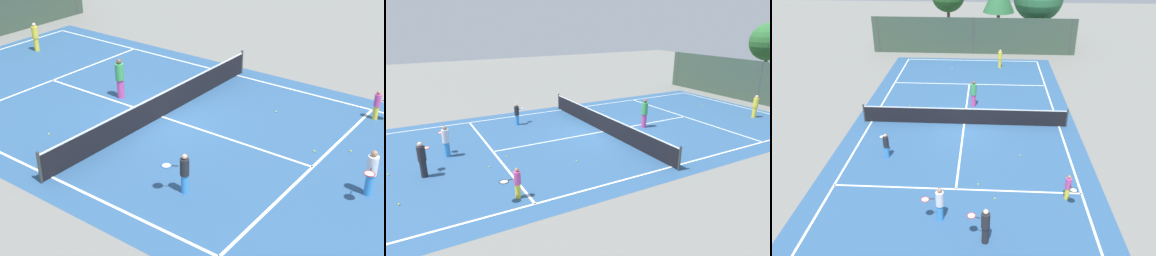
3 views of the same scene
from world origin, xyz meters
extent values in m
plane|color=slate|center=(0.00, 0.00, 0.00)|extent=(80.00, 80.00, 0.00)
cube|color=#2D5684|center=(0.00, 0.00, 0.00)|extent=(13.00, 25.00, 0.00)
cube|color=white|center=(-5.50, 0.00, 0.01)|extent=(0.10, 24.00, 0.01)
cube|color=white|center=(5.50, 0.00, 0.01)|extent=(0.10, 24.00, 0.01)
cube|color=white|center=(0.00, -6.40, 0.01)|extent=(11.00, 0.10, 0.01)
cube|color=white|center=(0.00, 6.40, 0.01)|extent=(11.00, 0.10, 0.01)
cube|color=white|center=(0.00, 0.00, 0.01)|extent=(0.10, 12.80, 0.01)
cylinder|color=#333833|center=(-5.90, 0.00, 0.55)|extent=(0.10, 0.10, 1.10)
cylinder|color=#333833|center=(5.90, 0.00, 0.55)|extent=(0.10, 0.10, 1.10)
cube|color=black|center=(0.00, 0.00, 0.47)|extent=(11.80, 0.03, 0.95)
cube|color=white|center=(0.00, 0.00, 0.97)|extent=(11.80, 0.04, 0.05)
cylinder|color=yellow|center=(2.29, 10.30, 0.35)|extent=(0.25, 0.25, 0.69)
cylinder|color=yellow|center=(2.29, 10.30, 0.99)|extent=(0.32, 0.32, 0.60)
sphere|color=beige|center=(2.29, 10.30, 1.39)|extent=(0.19, 0.19, 0.19)
cylinder|color=#D14799|center=(0.45, 2.58, 0.40)|extent=(0.29, 0.29, 0.80)
cylinder|color=#3FA559|center=(0.45, 2.58, 1.15)|extent=(0.37, 0.37, 0.70)
sphere|color=brown|center=(0.45, 2.58, 1.60)|extent=(0.22, 0.22, 0.22)
cylinder|color=yellow|center=(4.78, -6.76, 0.27)|extent=(0.20, 0.20, 0.55)
cylinder|color=#D14799|center=(4.78, -6.76, 0.79)|extent=(0.25, 0.25, 0.48)
sphere|color=#A37556|center=(4.78, -6.76, 1.10)|extent=(0.15, 0.15, 0.15)
cylinder|color=#388CD8|center=(-3.66, -3.91, 0.31)|extent=(0.23, 0.23, 0.62)
cylinder|color=#232328|center=(-3.66, -3.91, 0.89)|extent=(0.28, 0.28, 0.54)
sphere|color=tan|center=(-3.66, -3.91, 1.24)|extent=(0.17, 0.17, 0.17)
cylinder|color=black|center=(-3.81, -3.66, 0.91)|extent=(0.13, 0.19, 0.03)
torus|color=blue|center=(-3.94, -3.45, 0.91)|extent=(0.45, 0.45, 0.03)
cylinder|color=silver|center=(-3.94, -3.45, 0.91)|extent=(0.38, 0.38, 0.00)
cylinder|color=#388CD8|center=(-0.47, -8.41, 0.35)|extent=(0.26, 0.26, 0.70)
cylinder|color=silver|center=(-0.47, -8.41, 1.01)|extent=(0.32, 0.32, 0.61)
sphere|color=#A37556|center=(-0.47, -8.41, 1.41)|extent=(0.19, 0.19, 0.19)
cylinder|color=black|center=(-0.77, -8.47, 1.04)|extent=(0.20, 0.07, 0.03)
torus|color=red|center=(-1.02, -8.52, 1.04)|extent=(0.39, 0.39, 0.03)
cylinder|color=silver|center=(-1.02, -8.52, 1.04)|extent=(0.32, 0.32, 0.00)
sphere|color=#CCE533|center=(-5.04, 0.58, 0.03)|extent=(0.07, 0.07, 0.07)
sphere|color=#CCE533|center=(5.42, 9.94, 0.03)|extent=(0.07, 0.07, 0.07)
sphere|color=#CCE533|center=(0.97, -6.01, 0.03)|extent=(0.07, 0.07, 0.07)
sphere|color=#CCE533|center=(3.02, -3.40, 0.03)|extent=(0.07, 0.07, 0.07)
sphere|color=#CCE533|center=(-3.63, 2.36, 0.03)|extent=(0.07, 0.07, 0.07)
sphere|color=#CCE533|center=(1.71, -7.00, 0.03)|extent=(0.07, 0.07, 0.07)
sphere|color=#CCE533|center=(2.92, 6.27, 0.03)|extent=(0.07, 0.07, 0.07)
camera|label=1|loc=(-14.48, -12.19, 9.12)|focal=50.23mm
camera|label=2|loc=(15.15, -9.99, 6.13)|focal=31.05mm
camera|label=3|loc=(1.19, -20.56, 10.50)|focal=36.87mm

